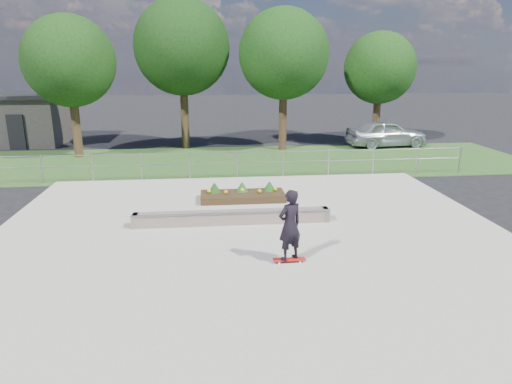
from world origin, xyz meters
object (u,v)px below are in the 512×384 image
planter_bed (243,194)px  parked_car (386,133)px  skateboarder (290,225)px  grind_ledge (232,217)px

planter_bed → parked_car: 13.67m
planter_bed → skateboarder: size_ratio=1.61×
planter_bed → skateboarder: 5.57m
grind_ledge → planter_bed: planter_bed is taller
planter_bed → skateboarder: bearing=-82.2°
grind_ledge → planter_bed: 2.59m
grind_ledge → parked_car: parked_car is taller
skateboarder → grind_ledge: bearing=113.1°
planter_bed → parked_car: size_ratio=0.65×
parked_car → grind_ledge: bearing=136.4°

